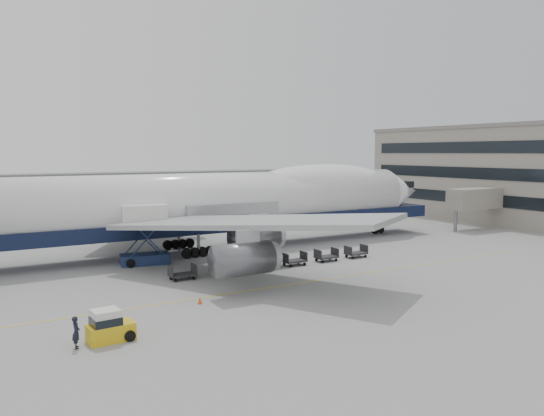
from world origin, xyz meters
TOP-DOWN VIEW (x-y plane):
  - ground at (0.00, 0.00)m, footprint 260.00×260.00m
  - apron_line at (0.00, -6.00)m, footprint 60.00×0.15m
  - hangar at (-10.00, 70.00)m, footprint 110.00×8.00m
  - airliner at (0.64, 12.00)m, footprint 67.00×55.30m
  - catering_truck at (-9.03, 8.52)m, footprint 5.05×3.83m
  - baggage_tug at (-17.52, -11.96)m, footprint 2.77×1.63m
  - ground_worker at (-19.41, -12.15)m, footprint 0.52×0.73m
  - traffic_cone at (-9.79, -7.42)m, footprint 0.35×0.35m
  - dolly_0 at (-8.17, 0.35)m, footprint 2.30×1.35m
  - dolly_1 at (-4.24, 0.35)m, footprint 2.30×1.35m
  - dolly_2 at (-0.30, 0.35)m, footprint 2.30×1.35m
  - dolly_3 at (3.63, 0.35)m, footprint 2.30×1.35m
  - dolly_4 at (7.57, 0.35)m, footprint 2.30×1.35m
  - dolly_5 at (11.50, 0.35)m, footprint 2.30×1.35m

SIDE VIEW (x-z plane):
  - ground at x=0.00m, z-range 0.00..0.00m
  - apron_line at x=0.00m, z-range 0.00..0.01m
  - traffic_cone at x=-9.79m, z-range -0.01..0.50m
  - dolly_0 at x=-8.17m, z-range -0.12..1.18m
  - dolly_1 at x=-4.24m, z-range -0.12..1.18m
  - dolly_2 at x=-0.30m, z-range -0.12..1.18m
  - dolly_3 at x=3.63m, z-range -0.12..1.18m
  - dolly_4 at x=7.57m, z-range -0.12..1.18m
  - dolly_5 at x=11.50m, z-range -0.12..1.18m
  - baggage_tug at x=-17.52m, z-range -0.11..1.85m
  - ground_worker at x=-19.41m, z-range 0.00..1.89m
  - catering_truck at x=-9.03m, z-range 0.41..6.46m
  - hangar at x=-10.00m, z-range 0.00..7.00m
  - airliner at x=0.64m, z-range -4.37..15.61m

